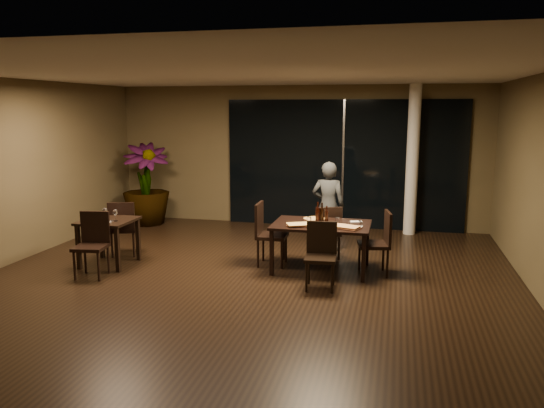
{
  "coord_description": "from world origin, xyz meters",
  "views": [
    {
      "loc": [
        2.12,
        -7.22,
        2.53
      ],
      "look_at": [
        0.24,
        0.68,
        1.05
      ],
      "focal_mm": 35.0,
      "sensor_mm": 36.0,
      "label": 1
    }
  ],
  "objects_px": {
    "bottle_b": "(327,215)",
    "diner": "(328,206)",
    "potted_plant": "(146,184)",
    "chair_main_right": "(380,240)",
    "bottle_c": "(322,213)",
    "side_table": "(108,227)",
    "bottle_a": "(318,212)",
    "chair_main_far": "(328,230)",
    "chair_main_near": "(321,251)",
    "chair_side_near": "(93,241)",
    "chair_main_left": "(267,230)",
    "chair_side_far": "(123,226)",
    "main_table": "(321,228)"
  },
  "relations": [
    {
      "from": "chair_side_near",
      "to": "chair_main_far",
      "type": "bearing_deg",
      "value": 18.79
    },
    {
      "from": "chair_main_near",
      "to": "chair_side_far",
      "type": "relative_size",
      "value": 0.97
    },
    {
      "from": "chair_main_right",
      "to": "bottle_c",
      "type": "bearing_deg",
      "value": -107.83
    },
    {
      "from": "chair_main_right",
      "to": "potted_plant",
      "type": "height_order",
      "value": "potted_plant"
    },
    {
      "from": "main_table",
      "to": "bottle_b",
      "type": "bearing_deg",
      "value": 38.39
    },
    {
      "from": "chair_main_near",
      "to": "chair_side_far",
      "type": "distance_m",
      "value": 3.62
    },
    {
      "from": "main_table",
      "to": "chair_side_near",
      "type": "relative_size",
      "value": 1.54
    },
    {
      "from": "chair_main_left",
      "to": "diner",
      "type": "relative_size",
      "value": 0.64
    },
    {
      "from": "chair_main_far",
      "to": "bottle_c",
      "type": "bearing_deg",
      "value": 67.45
    },
    {
      "from": "chair_main_near",
      "to": "chair_main_left",
      "type": "relative_size",
      "value": 0.91
    },
    {
      "from": "main_table",
      "to": "chair_side_near",
      "type": "bearing_deg",
      "value": -162.42
    },
    {
      "from": "chair_main_far",
      "to": "chair_main_near",
      "type": "height_order",
      "value": "chair_main_near"
    },
    {
      "from": "chair_main_left",
      "to": "diner",
      "type": "height_order",
      "value": "diner"
    },
    {
      "from": "main_table",
      "to": "chair_side_far",
      "type": "bearing_deg",
      "value": 179.8
    },
    {
      "from": "chair_side_near",
      "to": "bottle_c",
      "type": "bearing_deg",
      "value": 10.98
    },
    {
      "from": "chair_main_far",
      "to": "chair_main_right",
      "type": "bearing_deg",
      "value": 123.76
    },
    {
      "from": "main_table",
      "to": "bottle_a",
      "type": "xyz_separation_m",
      "value": [
        -0.07,
        0.06,
        0.24
      ]
    },
    {
      "from": "potted_plant",
      "to": "chair_main_near",
      "type": "bearing_deg",
      "value": -37.03
    },
    {
      "from": "chair_main_left",
      "to": "potted_plant",
      "type": "height_order",
      "value": "potted_plant"
    },
    {
      "from": "potted_plant",
      "to": "bottle_b",
      "type": "bearing_deg",
      "value": -29.42
    },
    {
      "from": "chair_main_far",
      "to": "diner",
      "type": "distance_m",
      "value": 0.67
    },
    {
      "from": "main_table",
      "to": "bottle_a",
      "type": "relative_size",
      "value": 4.56
    },
    {
      "from": "chair_side_near",
      "to": "diner",
      "type": "relative_size",
      "value": 0.61
    },
    {
      "from": "side_table",
      "to": "potted_plant",
      "type": "relative_size",
      "value": 0.45
    },
    {
      "from": "chair_main_right",
      "to": "side_table",
      "type": "bearing_deg",
      "value": -94.67
    },
    {
      "from": "chair_side_near",
      "to": "potted_plant",
      "type": "bearing_deg",
      "value": 95.62
    },
    {
      "from": "main_table",
      "to": "chair_main_near",
      "type": "xyz_separation_m",
      "value": [
        0.11,
        -0.79,
        -0.15
      ]
    },
    {
      "from": "main_table",
      "to": "potted_plant",
      "type": "bearing_deg",
      "value": 149.59
    },
    {
      "from": "side_table",
      "to": "bottle_a",
      "type": "relative_size",
      "value": 2.43
    },
    {
      "from": "potted_plant",
      "to": "bottle_a",
      "type": "relative_size",
      "value": 5.4
    },
    {
      "from": "bottle_c",
      "to": "chair_side_near",
      "type": "bearing_deg",
      "value": -160.79
    },
    {
      "from": "chair_main_left",
      "to": "chair_side_far",
      "type": "xyz_separation_m",
      "value": [
        -2.52,
        -0.08,
        -0.03
      ]
    },
    {
      "from": "bottle_b",
      "to": "diner",
      "type": "bearing_deg",
      "value": 96.24
    },
    {
      "from": "main_table",
      "to": "chair_side_far",
      "type": "relative_size",
      "value": 1.56
    },
    {
      "from": "chair_main_left",
      "to": "bottle_c",
      "type": "xyz_separation_m",
      "value": [
        0.89,
        0.01,
        0.34
      ]
    },
    {
      "from": "side_table",
      "to": "chair_side_far",
      "type": "distance_m",
      "value": 0.52
    },
    {
      "from": "chair_main_near",
      "to": "potted_plant",
      "type": "relative_size",
      "value": 0.53
    },
    {
      "from": "side_table",
      "to": "bottle_a",
      "type": "bearing_deg",
      "value": 9.55
    },
    {
      "from": "side_table",
      "to": "chair_side_far",
      "type": "bearing_deg",
      "value": 92.52
    },
    {
      "from": "chair_main_right",
      "to": "bottle_c",
      "type": "xyz_separation_m",
      "value": [
        -0.91,
        0.1,
        0.36
      ]
    },
    {
      "from": "chair_main_left",
      "to": "chair_side_far",
      "type": "bearing_deg",
      "value": 90.04
    },
    {
      "from": "chair_main_near",
      "to": "chair_side_far",
      "type": "bearing_deg",
      "value": 163.37
    },
    {
      "from": "side_table",
      "to": "chair_main_right",
      "type": "relative_size",
      "value": 0.81
    },
    {
      "from": "bottle_a",
      "to": "bottle_c",
      "type": "height_order",
      "value": "bottle_a"
    },
    {
      "from": "chair_main_far",
      "to": "chair_main_left",
      "type": "distance_m",
      "value": 1.08
    },
    {
      "from": "main_table",
      "to": "bottle_b",
      "type": "xyz_separation_m",
      "value": [
        0.07,
        0.06,
        0.21
      ]
    },
    {
      "from": "chair_main_far",
      "to": "chair_side_near",
      "type": "relative_size",
      "value": 0.94
    },
    {
      "from": "bottle_c",
      "to": "bottle_a",
      "type": "bearing_deg",
      "value": -145.28
    },
    {
      "from": "bottle_b",
      "to": "chair_main_right",
      "type": "bearing_deg",
      "value": -4.04
    },
    {
      "from": "chair_main_far",
      "to": "chair_side_far",
      "type": "xyz_separation_m",
      "value": [
        -3.44,
        -0.64,
        0.03
      ]
    }
  ]
}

